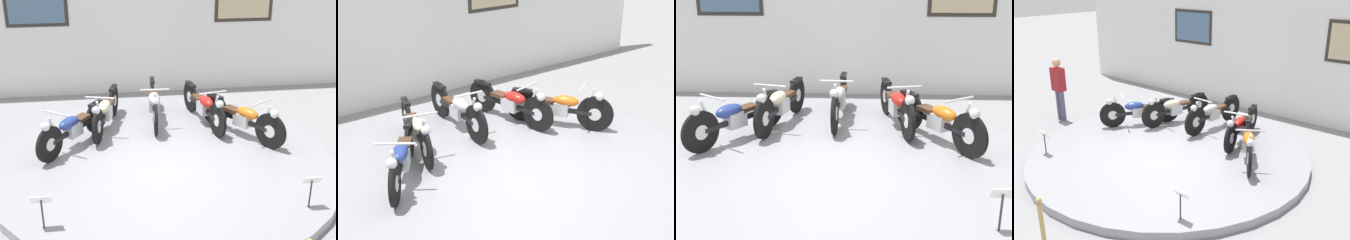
% 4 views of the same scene
% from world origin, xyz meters
% --- Properties ---
extents(ground_plane, '(60.00, 60.00, 0.00)m').
position_xyz_m(ground_plane, '(0.00, 0.00, 0.00)').
color(ground_plane, gray).
extents(display_platform, '(5.81, 5.81, 0.16)m').
position_xyz_m(display_platform, '(0.00, 0.00, 0.08)').
color(display_platform, gray).
rests_on(display_platform, ground_plane).
extents(back_wall, '(14.00, 0.22, 3.96)m').
position_xyz_m(back_wall, '(0.00, 3.93, 1.98)').
color(back_wall, white).
rests_on(back_wall, ground_plane).
extents(motorcycle_blue, '(1.17, 1.66, 0.79)m').
position_xyz_m(motorcycle_blue, '(-1.55, 0.63, 0.54)').
color(motorcycle_blue, black).
rests_on(motorcycle_blue, display_platform).
extents(motorcycle_cream, '(0.63, 1.95, 0.80)m').
position_xyz_m(motorcycle_cream, '(-0.96, 1.33, 0.55)').
color(motorcycle_cream, black).
rests_on(motorcycle_cream, display_platform).
extents(motorcycle_silver, '(0.54, 2.03, 0.81)m').
position_xyz_m(motorcycle_silver, '(-0.00, 1.60, 0.56)').
color(motorcycle_silver, black).
rests_on(motorcycle_silver, display_platform).
extents(motorcycle_red, '(0.58, 1.96, 0.80)m').
position_xyz_m(motorcycle_red, '(0.96, 1.33, 0.55)').
color(motorcycle_red, black).
rests_on(motorcycle_red, display_platform).
extents(motorcycle_orange, '(1.14, 1.70, 0.80)m').
position_xyz_m(motorcycle_orange, '(1.55, 0.63, 0.55)').
color(motorcycle_orange, black).
rests_on(motorcycle_orange, display_platform).
extents(info_placard_front_left, '(0.26, 0.11, 0.51)m').
position_xyz_m(info_placard_front_left, '(-1.83, -1.79, 0.53)').
color(info_placard_front_left, '#333338').
rests_on(info_placard_front_left, display_platform).
extents(info_placard_front_centre, '(0.26, 0.11, 0.51)m').
position_xyz_m(info_placard_front_centre, '(1.83, -1.79, 0.53)').
color(info_placard_front_centre, '#333338').
rests_on(info_placard_front_centre, display_platform).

